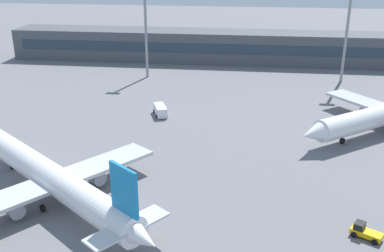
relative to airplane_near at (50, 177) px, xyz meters
name	(u,v)px	position (x,y,z in m)	size (l,w,h in m)	color
ground_plane	(185,141)	(15.39, 21.69, -3.29)	(400.00, 400.00, 0.00)	slate
terminal_building	(214,46)	(15.39, 83.89, 1.21)	(121.35, 12.13, 9.00)	#4C5156
airplane_near	(50,177)	(0.00, 0.00, 0.00)	(36.34, 30.20, 10.79)	white
baggage_tug_yellow	(365,231)	(40.48, -4.05, -2.49)	(3.87, 3.12, 1.75)	#F2B20C
service_van_white	(160,110)	(8.48, 34.39, -2.18)	(3.72, 5.57, 2.08)	white
floodlight_tower_west	(349,12)	(49.74, 65.09, 14.32)	(3.20, 0.80, 31.02)	gray
floodlight_tower_east	(146,22)	(-0.57, 63.30, 11.07)	(3.20, 0.80, 24.72)	gray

